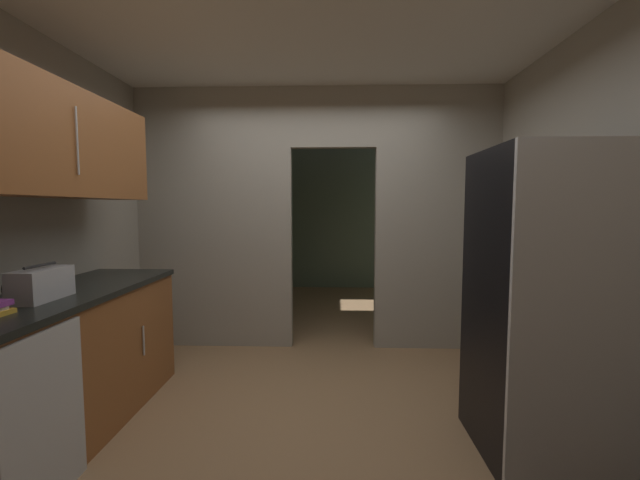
% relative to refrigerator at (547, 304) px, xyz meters
% --- Properties ---
extents(ground, '(20.00, 20.00, 0.00)m').
position_rel_refrigerator_xyz_m(ground, '(-1.44, 0.34, -0.90)').
color(ground, '#93704C').
extents(kitchen_overhead_slab, '(4.13, 6.98, 0.06)m').
position_rel_refrigerator_xyz_m(kitchen_overhead_slab, '(-1.44, 0.78, 1.82)').
color(kitchen_overhead_slab, silver).
extents(kitchen_partition, '(3.73, 0.12, 2.69)m').
position_rel_refrigerator_xyz_m(kitchen_partition, '(-1.48, 1.83, 0.51)').
color(kitchen_partition, '#9E998C').
rests_on(kitchen_partition, ground).
extents(adjoining_room_shell, '(3.73, 3.23, 2.69)m').
position_rel_refrigerator_xyz_m(adjoining_room_shell, '(-1.44, 4.01, 0.44)').
color(adjoining_room_shell, slate).
rests_on(adjoining_room_shell, ground).
extents(refrigerator, '(0.74, 0.78, 1.81)m').
position_rel_refrigerator_xyz_m(refrigerator, '(0.00, 0.00, 0.00)').
color(refrigerator, black).
rests_on(refrigerator, ground).
extents(lower_cabinet_run, '(0.66, 2.02, 0.94)m').
position_rel_refrigerator_xyz_m(lower_cabinet_run, '(-2.97, 0.03, -0.43)').
color(lower_cabinet_run, brown).
rests_on(lower_cabinet_run, ground).
extents(dishwasher, '(0.02, 0.56, 0.88)m').
position_rel_refrigerator_xyz_m(dishwasher, '(-2.65, -0.53, -0.47)').
color(dishwasher, '#B7BABC').
rests_on(dishwasher, ground).
extents(upper_cabinet_counterside, '(0.36, 1.82, 0.67)m').
position_rel_refrigerator_xyz_m(upper_cabinet_counterside, '(-2.97, 0.03, 0.97)').
color(upper_cabinet_counterside, brown).
extents(boombox, '(0.18, 0.35, 0.21)m').
position_rel_refrigerator_xyz_m(boombox, '(-2.95, -0.13, 0.12)').
color(boombox, '#B2B2B7').
rests_on(boombox, lower_cabinet_run).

